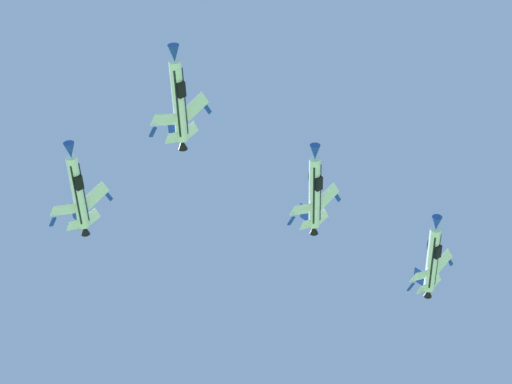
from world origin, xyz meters
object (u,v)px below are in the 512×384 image
Objects in this scene: fighter_jet_lead at (178,100)px; fighter_jet_left_wing at (314,192)px; fighter_jet_right_wing at (78,191)px; fighter_jet_left_outer at (432,258)px.

fighter_jet_lead is 1.00× the size of fighter_jet_left_wing.
fighter_jet_lead is at bearing 41.63° from fighter_jet_left_wing.
fighter_jet_left_outer is (52.29, -18.02, 2.10)m from fighter_jet_right_wing.
fighter_jet_left_wing reaches higher than fighter_jet_right_wing.
fighter_jet_left_outer is at bearing -163.37° from fighter_jet_right_wing.
fighter_jet_left_wing reaches higher than fighter_jet_left_outer.
fighter_jet_lead is 1.00× the size of fighter_jet_left_outer.
fighter_jet_right_wing is 1.00× the size of fighter_jet_left_outer.
fighter_jet_right_wing is at bearing 5.44° from fighter_jet_left_wing.
fighter_jet_left_wing is at bearing -138.37° from fighter_jet_lead.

